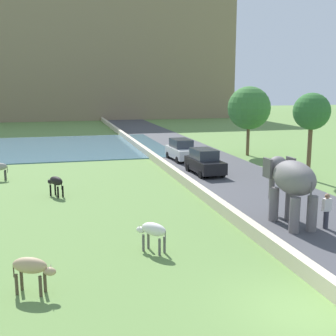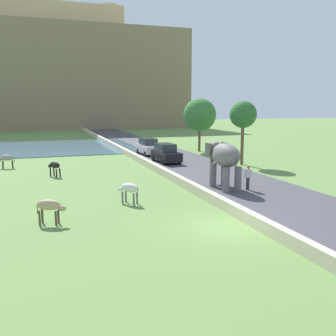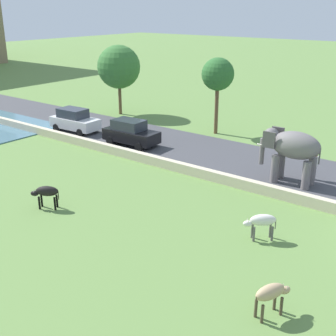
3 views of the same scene
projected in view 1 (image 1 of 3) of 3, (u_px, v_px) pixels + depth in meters
name	position (u px, v px, depth m)	size (l,w,h in m)	color
ground_plane	(307.00, 312.00, 12.28)	(220.00, 220.00, 0.00)	#608442
road_surface	(219.00, 170.00, 32.52)	(7.00, 120.00, 0.06)	#424247
barrier_wall	(177.00, 174.00, 29.65)	(0.40, 110.00, 0.58)	beige
hill_distant	(56.00, 59.00, 86.32)	(64.00, 28.00, 22.07)	#897556
elephant	(291.00, 181.00, 19.46)	(1.47, 3.48, 2.99)	slate
person_beside_elephant	(326.00, 211.00, 19.05)	(0.36, 0.22, 1.63)	#33333D
car_white	(182.00, 150.00, 36.37)	(1.94, 4.08, 1.80)	white
car_black	(205.00, 162.00, 30.80)	(1.93, 4.07, 1.80)	black
cow_white	(153.00, 231.00, 16.55)	(1.15, 1.28, 1.15)	silver
cow_tan	(32.00, 267.00, 13.22)	(1.40, 0.87, 1.15)	tan
cow_black	(56.00, 182.00, 24.82)	(1.02, 1.35, 1.15)	black
tree_near	(312.00, 112.00, 28.62)	(2.42, 2.42, 5.73)	brown
tree_mid	(249.00, 108.00, 38.53)	(3.78, 3.78, 6.10)	brown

